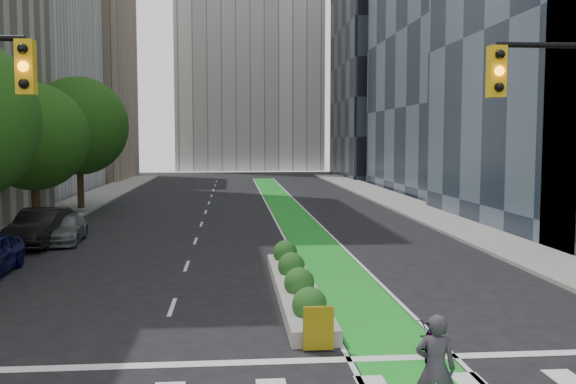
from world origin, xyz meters
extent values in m
plane|color=black|center=(0.00, 0.00, 0.00)|extent=(160.00, 160.00, 0.00)
cube|color=gray|center=(-11.80, 25.00, 0.07)|extent=(3.60, 90.00, 0.15)
cube|color=gray|center=(11.80, 25.00, 0.07)|extent=(3.60, 90.00, 0.15)
cube|color=green|center=(3.00, 30.00, 0.01)|extent=(2.20, 70.00, 0.01)
cube|color=tan|center=(-20.00, 66.00, 13.00)|extent=(14.00, 16.00, 26.00)
cube|color=black|center=(20.00, 68.00, 14.00)|extent=(14.00, 18.00, 28.00)
cylinder|color=black|center=(-11.00, 22.00, 2.24)|extent=(0.44, 0.44, 4.48)
sphere|color=#17460F|center=(-11.00, 22.00, 4.96)|extent=(5.60, 5.60, 5.60)
cylinder|color=black|center=(-11.00, 32.00, 2.58)|extent=(0.44, 0.44, 5.15)
sphere|color=#17460F|center=(-11.00, 32.00, 5.70)|extent=(6.60, 6.60, 6.60)
cube|color=gold|center=(-4.70, 0.50, 6.25)|extent=(0.34, 0.28, 1.05)
sphere|color=orange|center=(-4.70, 0.34, 6.25)|extent=(0.20, 0.20, 0.20)
cube|color=gold|center=(4.70, 0.50, 6.25)|extent=(0.34, 0.28, 1.05)
sphere|color=orange|center=(4.70, 0.34, 6.25)|extent=(0.20, 0.20, 0.20)
cube|color=gray|center=(1.20, 7.00, 0.20)|extent=(1.20, 10.00, 0.40)
cube|color=yellow|center=(1.20, 1.80, 0.55)|extent=(0.70, 0.12, 1.00)
sphere|color=#194C19|center=(1.20, 3.50, 0.65)|extent=(0.90, 0.90, 0.90)
sphere|color=#194C19|center=(1.20, 6.00, 0.65)|extent=(0.90, 0.90, 0.90)
sphere|color=#194C19|center=(1.20, 8.50, 0.65)|extent=(0.90, 0.90, 0.90)
sphere|color=#194C19|center=(1.20, 11.00, 0.65)|extent=(0.90, 0.90, 0.90)
imported|color=gray|center=(3.69, 1.37, 0.46)|extent=(1.23, 1.85, 0.92)
imported|color=#37323C|center=(2.71, -2.00, 0.95)|extent=(0.78, 0.61, 1.90)
imported|color=black|center=(-9.41, 17.39, 0.84)|extent=(2.15, 5.22, 1.68)
imported|color=#595B5E|center=(-8.65, 18.10, 0.65)|extent=(2.14, 4.62, 1.30)
camera|label=1|loc=(-0.74, -12.42, 4.89)|focal=40.00mm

